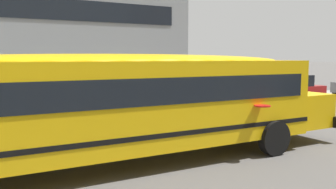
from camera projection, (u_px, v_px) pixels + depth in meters
The scene contains 5 objects.
ground_plane at pixel (196, 141), 11.41m from camera, with size 400.00×400.00×0.00m, color #54514F.
sidewalk_far at pixel (108, 108), 18.76m from camera, with size 120.00×3.00×0.01m, color gray.
lane_centreline at pixel (196, 141), 11.41m from camera, with size 110.00×0.16×0.01m, color silver.
school_bus at pixel (129, 99), 8.84m from camera, with size 12.20×2.89×2.72m.
parked_car_red_under_tree at pixel (291, 89), 20.92m from camera, with size 3.92×1.91×1.64m.
Camera 1 is at (-6.12, -9.42, 2.63)m, focal length 38.60 mm.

